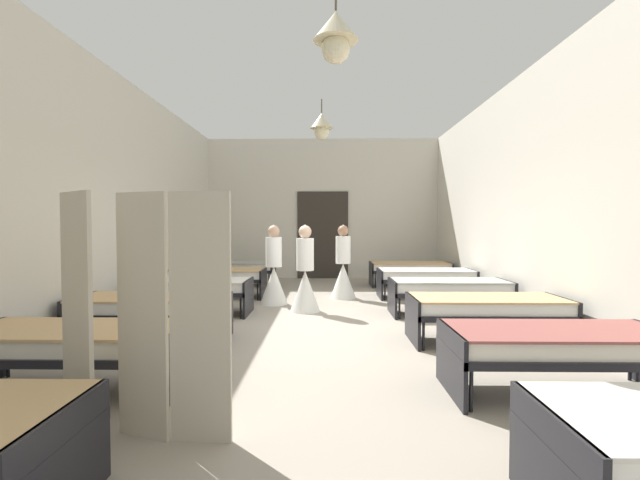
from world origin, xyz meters
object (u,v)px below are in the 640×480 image
(bed_right_row_4, at_px, (426,276))
(nurse_mid_aisle, at_px, (343,272))
(bed_left_row_1, at_px, (75,343))
(bed_left_row_4, at_px, (218,276))
(bed_right_row_1, at_px, (558,345))
(bed_right_row_3, at_px, (449,288))
(bed_right_row_5, at_px, (410,268))
(bed_left_row_2, at_px, (152,307))
(privacy_screen, at_px, (140,317))
(nurse_near_aisle, at_px, (274,276))
(bed_left_row_3, at_px, (192,288))
(bed_left_row_5, at_px, (235,268))
(nurse_far_aisle, at_px, (305,280))
(bed_right_row_2, at_px, (487,308))

(bed_right_row_4, height_order, nurse_mid_aisle, nurse_mid_aisle)
(bed_left_row_1, height_order, bed_left_row_4, same)
(bed_left_row_1, distance_m, bed_right_row_1, 4.23)
(bed_right_row_3, relative_size, bed_right_row_5, 1.00)
(bed_left_row_2, bearing_deg, privacy_screen, -69.33)
(bed_left_row_1, distance_m, nurse_near_aisle, 4.45)
(bed_left_row_3, height_order, privacy_screen, privacy_screen)
(bed_left_row_1, xyz_separation_m, nurse_near_aisle, (1.24, 4.28, 0.09))
(bed_left_row_5, xyz_separation_m, privacy_screen, (0.95, -7.55, 0.41))
(bed_left_row_3, height_order, bed_right_row_3, same)
(bed_left_row_2, height_order, bed_left_row_5, same)
(bed_left_row_2, height_order, bed_right_row_4, same)
(bed_right_row_1, bearing_deg, bed_left_row_3, 141.58)
(bed_left_row_5, bearing_deg, nurse_far_aisle, -59.13)
(bed_right_row_3, bearing_deg, bed_left_row_1, -141.58)
(bed_right_row_2, height_order, bed_right_row_5, same)
(bed_right_row_1, distance_m, nurse_far_aisle, 4.32)
(bed_left_row_2, bearing_deg, bed_right_row_3, 21.63)
(bed_right_row_2, xyz_separation_m, nurse_mid_aisle, (-1.68, 3.29, 0.09))
(bed_left_row_3, height_order, nurse_near_aisle, nurse_near_aisle)
(bed_right_row_1, distance_m, bed_left_row_3, 5.40)
(bed_right_row_5, bearing_deg, privacy_screen, -113.49)
(bed_right_row_2, distance_m, bed_left_row_3, 4.55)
(bed_left_row_4, distance_m, nurse_mid_aisle, 2.56)
(bed_left_row_2, bearing_deg, nurse_far_aisle, 46.15)
(bed_right_row_3, distance_m, bed_right_row_5, 3.36)
(bed_left_row_2, xyz_separation_m, bed_left_row_3, (0.00, 1.68, 0.00))
(nurse_near_aisle, bearing_deg, bed_right_row_5, 99.80)
(bed_left_row_3, bearing_deg, nurse_far_aisle, 7.76)
(bed_right_row_4, relative_size, nurse_near_aisle, 1.28)
(bed_right_row_2, bearing_deg, bed_left_row_3, 158.37)
(bed_right_row_5, xyz_separation_m, privacy_screen, (-3.28, -7.55, 0.41))
(bed_left_row_3, height_order, nurse_far_aisle, nurse_far_aisle)
(nurse_far_aisle, bearing_deg, bed_left_row_5, -54.27)
(privacy_screen, bearing_deg, bed_right_row_3, 72.56)
(bed_right_row_3, xyz_separation_m, nurse_mid_aisle, (-1.68, 1.61, 0.09))
(bed_left_row_1, distance_m, bed_left_row_4, 5.04)
(nurse_mid_aisle, xyz_separation_m, privacy_screen, (-1.61, -5.81, 0.32))
(bed_right_row_2, xyz_separation_m, bed_right_row_3, (0.00, 1.68, 0.00))
(bed_right_row_1, xyz_separation_m, bed_left_row_3, (-4.23, 3.36, 0.00))
(bed_left_row_2, bearing_deg, bed_right_row_4, 38.42)
(bed_left_row_3, distance_m, bed_left_row_4, 1.68)
(bed_right_row_1, relative_size, bed_left_row_5, 1.00)
(bed_right_row_1, xyz_separation_m, privacy_screen, (-3.28, -0.84, 0.41))
(nurse_near_aisle, relative_size, privacy_screen, 0.87)
(nurse_near_aisle, xyz_separation_m, nurse_mid_aisle, (1.32, 0.70, 0.00))
(bed_left_row_1, height_order, bed_left_row_2, same)
(bed_left_row_2, bearing_deg, bed_left_row_3, 90.00)
(bed_right_row_2, bearing_deg, nurse_mid_aisle, 116.98)
(bed_left_row_3, distance_m, privacy_screen, 4.32)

